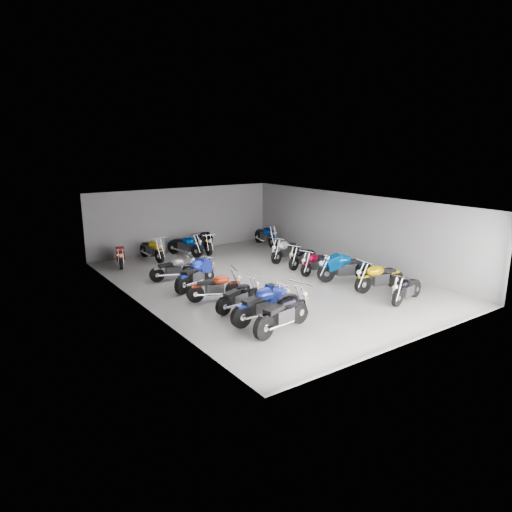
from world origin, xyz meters
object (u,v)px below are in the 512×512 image
object	(u,v)px
motorcycle_left_a	(283,312)
motorcycle_back_a	(120,256)
motorcycle_left_f	(174,269)
motorcycle_back_f	(266,236)
motorcycle_back_b	(152,249)
motorcycle_right_e	(302,257)
motorcycle_right_a	(407,289)
motorcycle_back_c	(185,245)
motorcycle_left_e	(196,274)
motorcycle_right_f	(286,250)
motorcycle_left_d	(215,287)
motorcycle_right_c	(344,267)
motorcycle_right_b	(379,277)
motorcycle_left_c	(239,296)
drain_grate	(271,285)
motorcycle_left_b	(263,304)
motorcycle_right_d	(316,263)
motorcycle_back_d	(204,242)

from	to	relation	value
motorcycle_left_a	motorcycle_back_a	bearing A→B (deg)	175.78
motorcycle_left_f	motorcycle_back_f	distance (m)	7.43
motorcycle_back_b	motorcycle_back_f	xyz separation A→B (m)	(6.26, -0.56, 0.03)
motorcycle_right_e	motorcycle_right_a	bearing A→B (deg)	163.83
motorcycle_back_c	motorcycle_back_f	world-z (taller)	motorcycle_back_f
motorcycle_back_f	motorcycle_left_e	bearing A→B (deg)	42.43
motorcycle_left_f	motorcycle_back_c	size ratio (longest dim) A/B	0.92
motorcycle_left_f	motorcycle_right_f	distance (m)	5.62
motorcycle_left_d	motorcycle_right_e	bearing A→B (deg)	122.34
motorcycle_left_d	motorcycle_right_c	xyz separation A→B (m)	(5.40, -0.92, 0.08)
motorcycle_right_b	motorcycle_right_e	xyz separation A→B (m)	(-0.16, 4.18, -0.05)
motorcycle_left_e	motorcycle_left_f	world-z (taller)	motorcycle_left_e
motorcycle_left_c	motorcycle_right_a	world-z (taller)	motorcycle_right_a
motorcycle_right_e	motorcycle_left_e	bearing A→B (deg)	74.30
drain_grate	motorcycle_right_e	bearing A→B (deg)	25.52
motorcycle_left_e	motorcycle_right_f	distance (m)	5.54
motorcycle_back_b	motorcycle_back_c	distance (m)	1.68
motorcycle_left_b	motorcycle_back_c	bearing A→B (deg)	164.74
motorcycle_left_c	motorcycle_right_a	xyz separation A→B (m)	(5.18, -2.66, 0.01)
motorcycle_left_c	motorcycle_back_c	size ratio (longest dim) A/B	0.92
motorcycle_right_a	motorcycle_back_a	size ratio (longest dim) A/B	1.01
motorcycle_right_c	motorcycle_right_d	size ratio (longest dim) A/B	1.16
motorcycle_left_a	motorcycle_left_c	size ratio (longest dim) A/B	1.22
motorcycle_left_a	motorcycle_right_f	world-z (taller)	motorcycle_left_a
motorcycle_left_b	motorcycle_right_e	bearing A→B (deg)	125.31
motorcycle_right_a	motorcycle_back_f	bearing A→B (deg)	-18.71
motorcycle_right_a	motorcycle_back_d	xyz separation A→B (m)	(-2.19, 10.61, 0.08)
motorcycle_right_c	motorcycle_back_c	distance (m)	8.16
motorcycle_left_a	motorcycle_right_c	xyz separation A→B (m)	(5.14, 2.59, -0.01)
motorcycle_left_a	motorcycle_back_a	world-z (taller)	motorcycle_left_a
motorcycle_left_a	motorcycle_left_c	bearing A→B (deg)	169.97
motorcycle_back_b	motorcycle_right_e	bearing A→B (deg)	129.69
motorcycle_right_c	motorcycle_back_b	world-z (taller)	motorcycle_right_c
motorcycle_right_c	motorcycle_right_d	bearing A→B (deg)	29.18
motorcycle_right_b	motorcycle_right_f	xyz separation A→B (m)	(-0.07, 5.50, -0.01)
motorcycle_left_b	motorcycle_back_a	size ratio (longest dim) A/B	1.19
motorcycle_back_d	motorcycle_left_d	bearing A→B (deg)	74.07
motorcycle_left_d	motorcycle_back_f	size ratio (longest dim) A/B	0.86
motorcycle_back_d	motorcycle_right_b	bearing A→B (deg)	113.91
motorcycle_left_d	motorcycle_right_b	bearing A→B (deg)	80.74
motorcycle_left_e	motorcycle_right_c	world-z (taller)	motorcycle_right_c
motorcycle_right_e	motorcycle_back_f	xyz separation A→B (m)	(1.27, 4.50, 0.08)
motorcycle_left_e	motorcycle_left_b	bearing A→B (deg)	-23.23
motorcycle_back_d	motorcycle_back_a	bearing A→B (deg)	11.47
motorcycle_back_f	motorcycle_back_d	bearing A→B (deg)	-0.75
motorcycle_left_c	motorcycle_left_f	xyz separation A→B (m)	(-0.30, 4.41, -0.00)
motorcycle_back_d	motorcycle_right_e	bearing A→B (deg)	123.29
motorcycle_left_b	motorcycle_left_f	world-z (taller)	motorcycle_left_b
motorcycle_right_d	motorcycle_back_c	size ratio (longest dim) A/B	0.93
motorcycle_left_c	motorcycle_right_d	world-z (taller)	motorcycle_right_d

